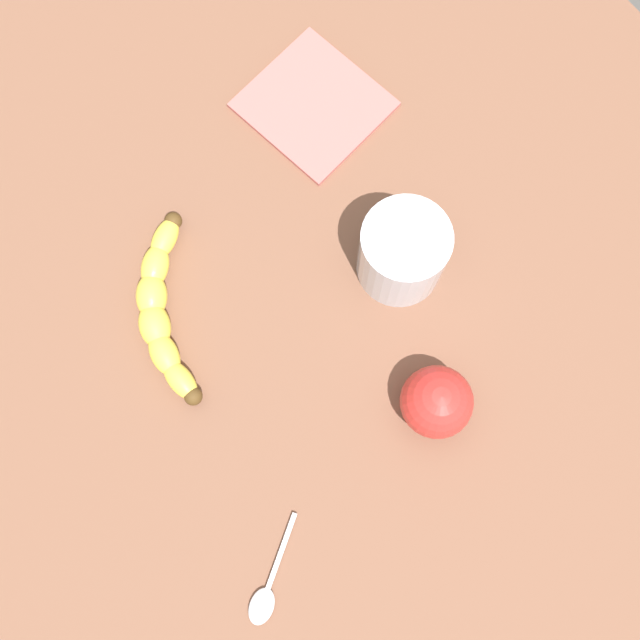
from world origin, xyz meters
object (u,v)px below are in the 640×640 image
Objects in this scene: banana at (161,309)px; apple_fruit at (437,402)px; teaspoon at (264,599)px; smoothie_glass at (400,249)px.

apple_fruit is at bearing 61.75° from banana.
apple_fruit reaches higher than teaspoon.
banana is at bearing -138.96° from teaspoon.
teaspoon is at bearing 100.24° from apple_fruit.
banana is at bearing 32.68° from apple_fruit.
smoothie_glass reaches higher than banana.
banana is 30.08cm from apple_fruit.
banana is at bearing 65.05° from smoothie_glass.
teaspoon is at bearing 12.51° from banana.
banana is 1.86× the size of teaspoon.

